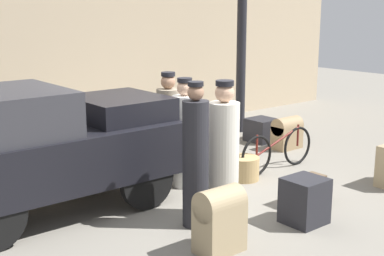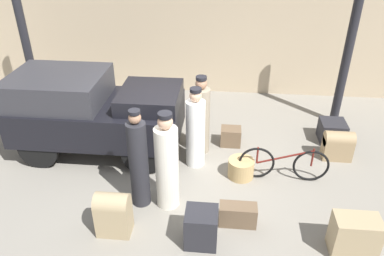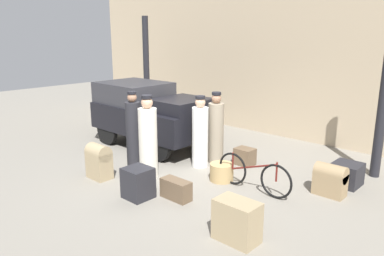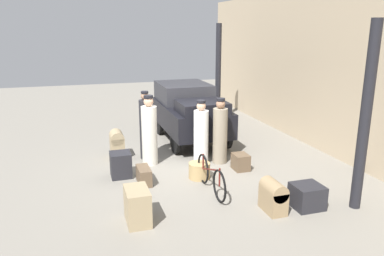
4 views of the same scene
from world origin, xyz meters
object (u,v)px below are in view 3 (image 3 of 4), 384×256
porter_lifting_near_truck (134,135)px  suitcase_tan_flat (138,183)px  truck (149,111)px  porter_carrying_trunk (148,141)px  porter_with_bicycle (200,135)px  suitcase_small_leather (176,189)px  suitcase_black_upright (237,221)px  porter_standing_middle (216,130)px  trunk_barrel_dark (330,179)px  trunk_wicker_pale (347,174)px  trunk_umber_medium (99,160)px  wicker_basket (222,172)px  trunk_large_brown (245,156)px  bicycle (253,174)px

porter_lifting_near_truck → suitcase_tan_flat: (1.11, -0.81, -0.55)m
truck → porter_carrying_trunk: (1.77, -1.58, -0.13)m
porter_lifting_near_truck → porter_with_bicycle: size_ratio=1.09×
porter_carrying_trunk → suitcase_small_leather: porter_carrying_trunk is taller
suitcase_black_upright → porter_with_bicycle: bearing=141.1°
suitcase_black_upright → suitcase_small_leather: size_ratio=1.09×
porter_standing_middle → porter_carrying_trunk: bearing=-103.6°
porter_with_bicycle → suitcase_black_upright: bearing=-38.9°
porter_carrying_trunk → trunk_barrel_dark: 3.70m
porter_lifting_near_truck → suitcase_black_upright: bearing=-13.1°
porter_lifting_near_truck → suitcase_tan_flat: 1.48m
porter_carrying_trunk → trunk_wicker_pale: 4.13m
truck → porter_standing_middle: size_ratio=1.98×
suitcase_small_leather → suitcase_tan_flat: size_ratio=1.03×
trunk_umber_medium → porter_lifting_near_truck: bearing=70.3°
wicker_basket → trunk_large_brown: size_ratio=1.14×
porter_lifting_near_truck → trunk_large_brown: porter_lifting_near_truck is taller
trunk_wicker_pale → porter_standing_middle: bearing=-166.4°
porter_carrying_trunk → suitcase_black_upright: bearing=-15.3°
porter_carrying_trunk → suitcase_small_leather: (1.20, -0.38, -0.63)m
truck → porter_carrying_trunk: bearing=-41.9°
bicycle → trunk_large_brown: size_ratio=3.86×
wicker_basket → trunk_barrel_dark: bearing=22.5°
trunk_umber_medium → trunk_barrel_dark: trunk_umber_medium is taller
porter_standing_middle → porter_with_bicycle: (-0.06, -0.49, -0.02)m
porter_lifting_near_truck → trunk_umber_medium: 0.90m
suitcase_black_upright → porter_lifting_near_truck: bearing=166.9°
porter_carrying_trunk → trunk_barrel_dark: size_ratio=2.88×
truck → suitcase_black_upright: (4.65, -2.37, -0.63)m
porter_standing_middle → suitcase_tan_flat: (0.21, -2.56, -0.48)m
porter_standing_middle → suitcase_small_leather: 2.33m
bicycle → trunk_large_brown: bicycle is taller
porter_standing_middle → suitcase_black_upright: porter_standing_middle is taller
porter_with_bicycle → trunk_wicker_pale: 3.20m
porter_lifting_near_truck → porter_with_bicycle: 1.51m
porter_standing_middle → suitcase_black_upright: bearing=-45.8°
wicker_basket → trunk_wicker_pale: bearing=37.0°
porter_with_bicycle → trunk_large_brown: size_ratio=3.82×
porter_lifting_near_truck → porter_standing_middle: (0.89, 1.75, -0.07)m
trunk_barrel_dark → porter_with_bicycle: bearing=-170.6°
porter_standing_middle → trunk_wicker_pale: 2.99m
porter_carrying_trunk → porter_lifting_near_truck: bearing=-179.2°
bicycle → trunk_barrel_dark: bearing=34.8°
trunk_large_brown → trunk_wicker_pale: bearing=9.9°
trunk_large_brown → porter_carrying_trunk: bearing=-117.4°
porter_standing_middle → porter_with_bicycle: porter_standing_middle is taller
suitcase_black_upright → trunk_umber_medium: (-3.62, 0.04, 0.08)m
wicker_basket → porter_with_bicycle: size_ratio=0.30×
trunk_barrel_dark → suitcase_tan_flat: trunk_barrel_dark is taller
suitcase_black_upright → truck: bearing=152.9°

